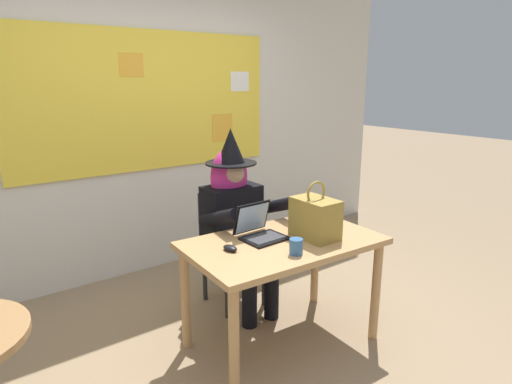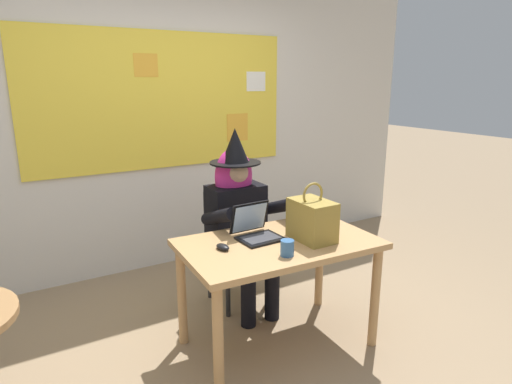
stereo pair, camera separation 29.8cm
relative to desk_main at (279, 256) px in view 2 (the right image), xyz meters
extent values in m
plane|color=#937A5B|center=(-0.14, -0.06, -0.64)|extent=(24.00, 24.00, 0.00)
cube|color=silver|center=(-0.14, 1.72, 0.85)|extent=(5.78, 0.10, 2.97)
cube|color=yellow|center=(-0.14, 1.66, 0.91)|extent=(2.40, 0.02, 1.20)
cube|color=gold|center=(-0.29, 1.65, 1.22)|extent=(0.21, 0.01, 0.19)
cube|color=white|center=(0.81, 1.65, 1.08)|extent=(0.21, 0.01, 0.19)
cube|color=gold|center=(0.60, 1.65, 0.64)|extent=(0.23, 0.01, 0.27)
cube|color=tan|center=(0.00, 0.00, 0.08)|extent=(1.27, 0.80, 0.04)
cylinder|color=tan|center=(-0.57, -0.28, -0.29)|extent=(0.06, 0.06, 0.70)
cylinder|color=tan|center=(0.54, -0.34, -0.29)|extent=(0.06, 0.06, 0.70)
cylinder|color=tan|center=(-0.54, 0.34, -0.29)|extent=(0.06, 0.06, 0.70)
cylinder|color=tan|center=(0.57, 0.28, -0.29)|extent=(0.06, 0.06, 0.70)
cube|color=black|center=(0.05, 0.65, -0.22)|extent=(0.43, 0.43, 0.04)
cube|color=black|center=(0.05, 0.84, 0.02)|extent=(0.38, 0.05, 0.45)
cylinder|color=#262628|center=(0.21, 0.48, -0.44)|extent=(0.04, 0.04, 0.40)
cylinder|color=#262628|center=(-0.13, 0.48, -0.44)|extent=(0.04, 0.04, 0.40)
cylinder|color=#262628|center=(0.22, 0.81, -0.44)|extent=(0.04, 0.04, 0.40)
cylinder|color=#262628|center=(-0.12, 0.82, -0.44)|extent=(0.04, 0.04, 0.40)
cylinder|color=black|center=(0.14, 0.29, -0.42)|extent=(0.11, 0.11, 0.44)
cylinder|color=black|center=(-0.06, 0.29, -0.42)|extent=(0.11, 0.11, 0.44)
cylinder|color=black|center=(0.14, 0.46, -0.17)|extent=(0.16, 0.42, 0.15)
cylinder|color=black|center=(-0.06, 0.46, -0.17)|extent=(0.16, 0.42, 0.15)
cube|color=black|center=(0.05, 0.67, 0.06)|extent=(0.42, 0.27, 0.52)
cylinder|color=black|center=(0.29, 0.43, 0.17)|extent=(0.10, 0.46, 0.24)
cylinder|color=black|center=(-0.21, 0.44, 0.17)|extent=(0.10, 0.46, 0.24)
sphere|color=#D1A889|center=(0.05, 0.67, 0.42)|extent=(0.20, 0.20, 0.20)
ellipsoid|color=#D82D8C|center=(0.05, 0.70, 0.38)|extent=(0.30, 0.23, 0.44)
cylinder|color=black|center=(0.05, 0.67, 0.49)|extent=(0.38, 0.38, 0.01)
cone|color=black|center=(0.05, 0.67, 0.62)|extent=(0.21, 0.21, 0.26)
cube|color=black|center=(-0.09, 0.08, 0.11)|extent=(0.28, 0.23, 0.01)
cube|color=#333338|center=(-0.09, 0.08, 0.11)|extent=(0.24, 0.16, 0.00)
cube|color=black|center=(-0.09, 0.21, 0.22)|extent=(0.28, 0.08, 0.21)
cube|color=#99B7E0|center=(-0.09, 0.20, 0.21)|extent=(0.24, 0.06, 0.18)
ellipsoid|color=black|center=(-0.37, 0.05, 0.12)|extent=(0.08, 0.11, 0.03)
cube|color=olive|center=(0.20, -0.08, 0.23)|extent=(0.20, 0.30, 0.26)
torus|color=olive|center=(0.20, -0.08, 0.40)|extent=(0.16, 0.02, 0.16)
cylinder|color=#336099|center=(-0.09, -0.22, 0.15)|extent=(0.08, 0.08, 0.09)
camera|label=1|loc=(-1.70, -1.99, 1.10)|focal=30.49mm
camera|label=2|loc=(-1.45, -2.16, 1.10)|focal=30.49mm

